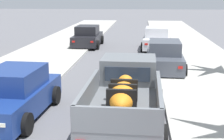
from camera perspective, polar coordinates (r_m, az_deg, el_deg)
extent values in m
cube|color=#B2AFA8|center=(17.79, -14.52, 0.77)|extent=(4.72, 60.00, 0.12)
cube|color=#B2AFA8|center=(17.05, 15.94, 0.15)|extent=(4.72, 60.00, 0.12)
cube|color=silver|center=(17.49, -11.55, 0.68)|extent=(0.16, 60.00, 0.10)
cube|color=silver|center=(16.90, 12.74, 0.18)|extent=(0.16, 60.00, 0.10)
cube|color=slate|center=(9.21, 2.34, -6.96)|extent=(2.01, 5.13, 0.80)
cube|color=slate|center=(10.51, 2.99, 0.15)|extent=(1.75, 1.53, 0.80)
cube|color=#283342|center=(9.77, 2.73, -0.74)|extent=(1.38, 0.08, 0.44)
cube|color=#283342|center=(11.25, 3.22, 1.13)|extent=(1.46, 0.09, 0.48)
cube|color=slate|center=(8.29, -4.34, -4.34)|extent=(0.16, 3.30, 0.56)
cube|color=slate|center=(8.16, 8.37, -4.73)|extent=(0.16, 3.30, 0.56)
cube|color=slate|center=(6.63, 0.85, -8.91)|extent=(1.88, 0.13, 0.56)
cylinder|color=black|center=(10.82, -2.30, -5.07)|extent=(0.27, 0.76, 0.76)
cylinder|color=black|center=(10.71, 8.16, -5.38)|extent=(0.27, 0.76, 0.76)
cylinder|color=black|center=(8.13, -5.44, -11.53)|extent=(0.27, 0.76, 0.76)
cylinder|color=black|center=(7.99, 8.78, -12.10)|extent=(0.27, 0.76, 0.76)
ellipsoid|color=orange|center=(8.10, 1.92, -4.59)|extent=(0.73, 1.71, 0.60)
sphere|color=orange|center=(8.98, 2.39, -2.25)|extent=(0.44, 0.44, 0.44)
cube|color=black|center=(7.65, 1.65, -5.66)|extent=(0.72, 0.13, 0.61)
cube|color=black|center=(8.10, 1.92, -4.59)|extent=(0.72, 0.13, 0.61)
cube|color=black|center=(8.54, 2.16, -3.63)|extent=(0.72, 0.13, 0.61)
cube|color=silver|center=(22.97, 7.89, 5.03)|extent=(2.00, 4.30, 0.72)
cube|color=silver|center=(22.79, 7.94, 6.68)|extent=(1.64, 2.18, 0.64)
cube|color=#283342|center=(23.75, 7.98, 6.90)|extent=(1.37, 0.16, 0.52)
cube|color=#283342|center=(21.83, 7.90, 6.34)|extent=(1.34, 0.16, 0.50)
cylinder|color=black|center=(24.32, 5.79, 5.02)|extent=(0.26, 0.65, 0.64)
cylinder|color=black|center=(24.30, 10.06, 4.88)|extent=(0.26, 0.65, 0.64)
cylinder|color=black|center=(21.75, 5.44, 4.05)|extent=(0.26, 0.65, 0.64)
cylinder|color=black|center=(21.73, 10.20, 3.89)|extent=(0.26, 0.65, 0.64)
cube|color=red|center=(20.89, 6.06, 4.56)|extent=(0.20, 0.05, 0.12)
cube|color=white|center=(25.07, 6.56, 5.91)|extent=(0.20, 0.05, 0.10)
cube|color=red|center=(20.87, 9.55, 4.44)|extent=(0.20, 0.05, 0.12)
cube|color=white|center=(25.05, 9.39, 5.82)|extent=(0.20, 0.05, 0.10)
cube|color=black|center=(24.03, -4.32, 5.47)|extent=(1.78, 4.21, 0.72)
cube|color=black|center=(23.85, -4.39, 7.06)|extent=(1.53, 2.11, 0.64)
cube|color=#283342|center=(24.80, -4.02, 7.26)|extent=(1.37, 0.09, 0.52)
cube|color=#283342|center=(22.90, -4.78, 6.74)|extent=(1.34, 0.09, 0.50)
cylinder|color=black|center=(25.49, -5.85, 5.40)|extent=(0.22, 0.64, 0.64)
cylinder|color=black|center=(25.21, -1.80, 5.37)|extent=(0.22, 0.64, 0.64)
cylinder|color=black|center=(22.96, -7.07, 4.50)|extent=(0.22, 0.64, 0.64)
cylinder|color=black|center=(22.65, -2.58, 4.47)|extent=(0.22, 0.64, 0.64)
cube|color=red|center=(22.08, -6.84, 5.01)|extent=(0.20, 0.04, 0.12)
cube|color=white|center=(26.18, -4.92, 6.26)|extent=(0.20, 0.04, 0.10)
cube|color=red|center=(21.85, -3.57, 4.99)|extent=(0.20, 0.04, 0.12)
cube|color=white|center=(26.00, -2.22, 6.25)|extent=(0.20, 0.04, 0.10)
cube|color=#474C56|center=(16.47, 9.20, 1.73)|extent=(1.89, 4.25, 0.72)
cube|color=#474C56|center=(16.25, 9.30, 4.01)|extent=(1.58, 2.15, 0.64)
cube|color=#283342|center=(17.21, 9.19, 4.46)|extent=(1.37, 0.12, 0.52)
cube|color=#283342|center=(15.30, 9.43, 3.36)|extent=(1.34, 0.12, 0.50)
cylinder|color=black|center=(17.78, 6.13, 1.97)|extent=(0.24, 0.65, 0.64)
cylinder|color=black|center=(17.84, 11.93, 1.80)|extent=(0.24, 0.65, 0.64)
cylinder|color=black|center=(15.23, 5.94, 0.06)|extent=(0.24, 0.65, 0.64)
cylinder|color=black|center=(15.31, 12.71, -0.13)|extent=(0.24, 0.65, 0.64)
cube|color=red|center=(14.37, 6.97, 0.56)|extent=(0.20, 0.05, 0.12)
cube|color=white|center=(18.52, 7.09, 3.30)|extent=(0.20, 0.05, 0.10)
cube|color=red|center=(14.43, 12.01, 0.42)|extent=(0.20, 0.05, 0.12)
cube|color=white|center=(18.56, 10.90, 3.19)|extent=(0.20, 0.05, 0.10)
cube|color=navy|center=(10.63, -16.84, -5.10)|extent=(1.96, 4.28, 0.72)
cube|color=navy|center=(10.53, -16.86, -1.42)|extent=(1.62, 2.17, 0.64)
cube|color=#283342|center=(9.69, -19.22, -2.96)|extent=(1.37, 0.14, 0.52)
cube|color=#283342|center=(11.39, -14.84, -0.30)|extent=(1.34, 0.14, 0.50)
cylinder|color=black|center=(9.23, -14.96, -9.22)|extent=(0.25, 0.65, 0.64)
cylinder|color=black|center=(11.52, -9.98, -4.42)|extent=(0.25, 0.65, 0.64)
cylinder|color=black|center=(12.19, -18.10, -3.91)|extent=(0.25, 0.65, 0.64)
cube|color=red|center=(12.25, -10.09, -1.78)|extent=(0.20, 0.05, 0.12)
cube|color=white|center=(8.57, -18.97, -9.23)|extent=(0.20, 0.05, 0.10)
cube|color=red|center=(12.69, -15.54, -1.53)|extent=(0.20, 0.05, 0.12)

